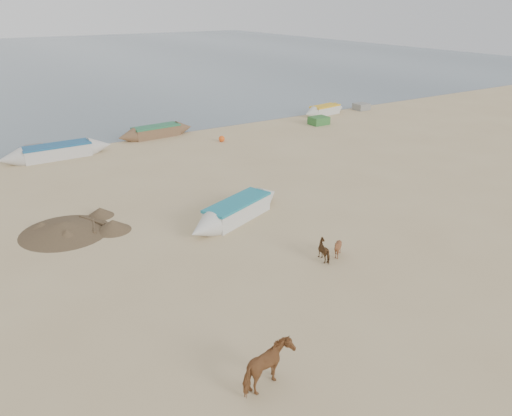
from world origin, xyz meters
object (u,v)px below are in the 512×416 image
Objects in this scene: cow_adult at (268,367)px; calf_right at (326,250)px; near_canoe at (237,210)px; calf_front at (338,248)px.

calf_right is at bearing -68.68° from cow_adult.
cow_adult reaches higher than near_canoe.
calf_front is 0.13× the size of near_canoe.
cow_adult reaches higher than calf_right.
calf_front is 5.68m from near_canoe.
near_canoe reaches higher than calf_right.
near_canoe is (-0.94, 5.37, 0.05)m from calf_right.
cow_adult is 7.93m from calf_front.
near_canoe is (-1.45, 5.49, 0.05)m from calf_front.
calf_right is 5.45m from near_canoe.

